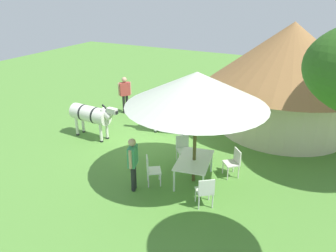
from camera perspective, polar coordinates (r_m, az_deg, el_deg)
ground_plane at (r=12.93m, az=-1.87°, el=-2.24°), size 36.00×36.00×0.00m
thatched_hut at (r=13.95m, az=20.02°, el=8.63°), size 6.33×6.33×4.31m
shade_umbrella at (r=9.10m, az=4.96°, el=6.38°), size 4.01×4.01×3.42m
patio_dining_table at (r=9.99m, az=4.52°, el=-6.17°), size 1.68×1.22×0.74m
patio_chair_west_end at (r=11.16m, az=2.60°, el=-3.62°), size 0.60×0.61×0.90m
patio_chair_near_hut at (r=9.91m, az=-2.97°, el=-7.36°), size 0.60×0.59×0.90m
patio_chair_near_lawn at (r=9.00m, az=6.45°, el=-10.97°), size 0.60×0.60×0.90m
patio_chair_east_end at (r=10.50m, az=11.30°, el=-5.93°), size 0.61×0.61×0.90m
guest_beside_umbrella at (r=9.45m, az=-6.10°, el=-5.81°), size 0.57×0.33×1.65m
standing_watcher at (r=15.36m, az=-7.46°, el=5.90°), size 0.49×0.46×1.72m
zebra_nearest_camera at (r=13.20m, az=0.15°, el=2.86°), size 0.99×2.15×1.50m
zebra_by_umbrella at (r=13.05m, az=-13.08°, el=1.91°), size 0.71×2.32×1.49m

